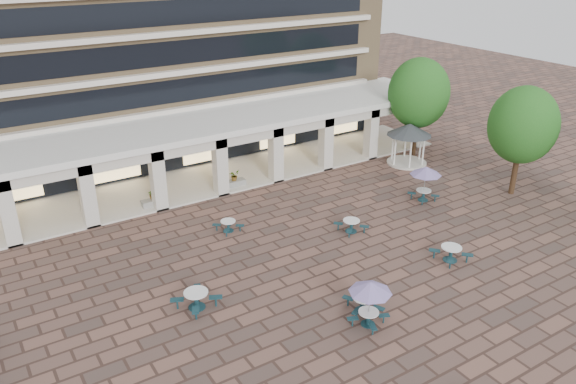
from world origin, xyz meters
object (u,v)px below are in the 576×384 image
at_px(picnic_table_2, 363,303).
at_px(gazebo, 409,134).
at_px(planter_left, 153,200).
at_px(planter_right, 234,181).

bearing_deg(picnic_table_2, gazebo, 59.02).
xyz_separation_m(picnic_table_2, gazebo, (14.50, 12.62, 1.89)).
height_order(picnic_table_2, planter_left, planter_left).
relative_size(gazebo, planter_left, 2.20).
xyz_separation_m(picnic_table_2, planter_right, (1.49, 15.55, 0.06)).
distance_m(picnic_table_2, planter_left, 16.11).
xyz_separation_m(planter_left, planter_right, (5.70, 0.00, 0.05)).
relative_size(picnic_table_2, planter_left, 1.28).
bearing_deg(planter_left, planter_right, 0.00).
height_order(picnic_table_2, gazebo, gazebo).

